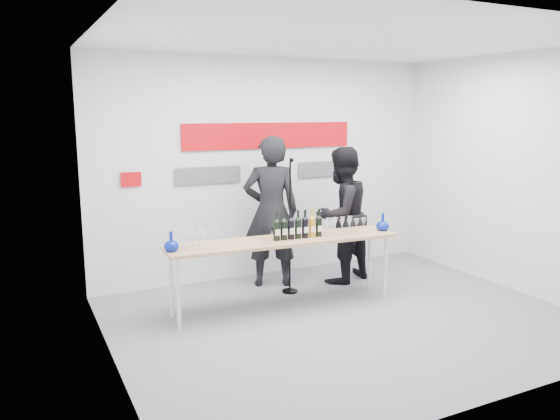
{
  "coord_description": "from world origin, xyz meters",
  "views": [
    {
      "loc": [
        -3.22,
        -4.83,
        2.29
      ],
      "look_at": [
        -0.45,
        0.75,
        1.15
      ],
      "focal_mm": 35.0,
      "sensor_mm": 36.0,
      "label": 1
    }
  ],
  "objects_px": {
    "tasting_table": "(284,244)",
    "presenter_left": "(271,212)",
    "mic_stand": "(290,252)",
    "presenter_right": "(341,215)"
  },
  "relations": [
    {
      "from": "tasting_table",
      "to": "mic_stand",
      "type": "bearing_deg",
      "value": 58.52
    },
    {
      "from": "presenter_left",
      "to": "presenter_right",
      "type": "bearing_deg",
      "value": -175.7
    },
    {
      "from": "mic_stand",
      "to": "presenter_right",
      "type": "bearing_deg",
      "value": -5.75
    },
    {
      "from": "presenter_right",
      "to": "presenter_left",
      "type": "bearing_deg",
      "value": -33.65
    },
    {
      "from": "presenter_left",
      "to": "tasting_table",
      "type": "bearing_deg",
      "value": 94.6
    },
    {
      "from": "presenter_left",
      "to": "presenter_right",
      "type": "relative_size",
      "value": 1.09
    },
    {
      "from": "tasting_table",
      "to": "presenter_left",
      "type": "bearing_deg",
      "value": 77.99
    },
    {
      "from": "presenter_right",
      "to": "mic_stand",
      "type": "distance_m",
      "value": 0.92
    },
    {
      "from": "presenter_right",
      "to": "mic_stand",
      "type": "bearing_deg",
      "value": -9.25
    },
    {
      "from": "tasting_table",
      "to": "presenter_right",
      "type": "relative_size",
      "value": 1.53
    }
  ]
}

